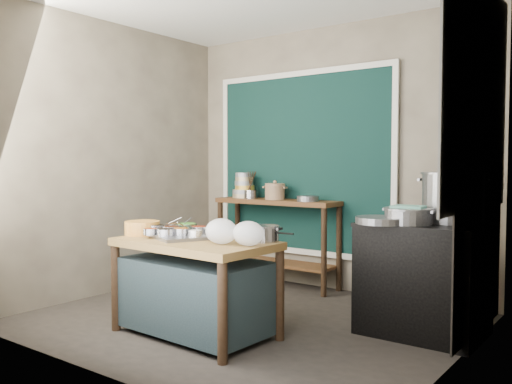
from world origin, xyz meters
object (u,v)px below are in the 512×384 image
Objects in this scene: ceramic_crock at (275,192)px; stock_pot at (453,197)px; utensil_cup at (251,194)px; steamer at (408,216)px; yellow_basin at (142,228)px; back_counter at (277,242)px; prep_table at (195,288)px; stove_block at (423,280)px; saucepan at (265,233)px; condiment_tray at (179,235)px.

stock_pot reaches higher than ceramic_crock.
utensil_cup is 2.33m from steamer.
back_counter is at bearing 87.11° from yellow_basin.
back_counter is 2.86× the size of stock_pot.
ceramic_crock reaches higher than utensil_cup.
stock_pot is at bearing 53.04° from steamer.
ceramic_crock reaches higher than steamer.
back_counter is (-0.49, 1.83, 0.10)m from prep_table.
utensil_cup reaches higher than steamer.
steamer is at bearing 37.48° from prep_table.
ceramic_crock is 0.61× the size of steamer.
stove_block is at bearing 29.45° from yellow_basin.
saucepan is (0.97, -1.58, 0.34)m from back_counter.
utensil_cup reaches higher than stove_block.
prep_table is 1.79m from stove_block.
stove_block is 3.87× the size of ceramic_crock.
stock_pot is at bearing -12.57° from utensil_cup.
back_counter reaches higher than saucepan.
stove_block is at bearing 32.61° from condiment_tray.
stock_pot is (2.41, -0.54, 0.08)m from utensil_cup.
back_counter is 4.97× the size of yellow_basin.
stove_block is at bearing -138.00° from stock_pot.
condiment_tray is (-0.23, 0.05, 0.39)m from prep_table.
saucepan is at bearing 30.20° from prep_table.
steamer reaches higher than back_counter.
condiment_tray is at bearing -146.39° from stock_pot.
prep_table is 2.07m from utensil_cup.
steamer is at bearing 29.41° from condiment_tray.
yellow_basin is at bearing -153.43° from steamer.
stove_block is 3.08× the size of yellow_basin.
ceramic_crock is at bearing 98.84° from condiment_tray.
utensil_cup is (-0.33, -0.04, 0.52)m from back_counter.
stock_pot is (2.09, -0.56, 0.05)m from ceramic_crock.
steamer is at bearing -126.96° from stock_pot.
stock_pot is (2.17, 1.28, 0.27)m from yellow_basin.
condiment_tray is 1.54× the size of steamer.
yellow_basin is (-0.35, -0.08, 0.04)m from condiment_tray.
ceramic_crock is at bearing 87.52° from yellow_basin.
stock_pot reaches higher than saucepan.
saucepan is at bearing -58.31° from back_counter.
back_counter reaches higher than stove_block.
stove_block is 3.97× the size of saucepan.
steamer is (1.85, -0.87, -0.09)m from ceramic_crock.
yellow_basin is at bearing -149.39° from stock_pot.
stove_block is 2.41m from utensil_cup.
stove_block reaches higher than prep_table.
prep_table is 7.83× the size of utensil_cup.
saucepan is (0.49, 0.26, 0.44)m from prep_table.
stove_block reaches higher than condiment_tray.
saucepan is 0.45× the size of stock_pot.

